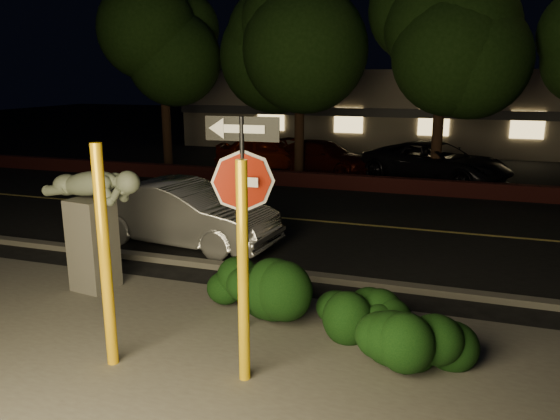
# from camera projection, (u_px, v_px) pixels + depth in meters

# --- Properties ---
(ground) EXTENTS (90.00, 90.00, 0.00)m
(ground) POSITION_uv_depth(u_px,v_px,m) (346.00, 198.00, 17.09)
(ground) COLOR black
(ground) RESTS_ON ground
(patio) EXTENTS (14.00, 6.00, 0.02)m
(patio) POSITION_uv_depth(u_px,v_px,m) (171.00, 377.00, 6.96)
(patio) COLOR #4C4944
(patio) RESTS_ON ground
(road) EXTENTS (80.00, 8.00, 0.01)m
(road) POSITION_uv_depth(u_px,v_px,m) (323.00, 222.00, 14.32)
(road) COLOR black
(road) RESTS_ON ground
(lane_marking) EXTENTS (80.00, 0.12, 0.00)m
(lane_marking) POSITION_uv_depth(u_px,v_px,m) (323.00, 221.00, 14.32)
(lane_marking) COLOR gold
(lane_marking) RESTS_ON road
(curb) EXTENTS (80.00, 0.25, 0.12)m
(curb) POSITION_uv_depth(u_px,v_px,m) (271.00, 272.00, 10.54)
(curb) COLOR #4C4944
(curb) RESTS_ON ground
(brick_wall) EXTENTS (40.00, 0.35, 0.50)m
(brick_wall) POSITION_uv_depth(u_px,v_px,m) (354.00, 183.00, 18.22)
(brick_wall) COLOR #4D1918
(brick_wall) RESTS_ON ground
(parking_lot) EXTENTS (40.00, 12.00, 0.01)m
(parking_lot) POSITION_uv_depth(u_px,v_px,m) (379.00, 164.00, 23.53)
(parking_lot) COLOR black
(parking_lot) RESTS_ON ground
(building) EXTENTS (22.00, 10.20, 4.00)m
(building) POSITION_uv_depth(u_px,v_px,m) (402.00, 107.00, 30.40)
(building) COLOR #73695C
(building) RESTS_ON ground
(tree_far_a) EXTENTS (4.60, 4.60, 7.43)m
(tree_far_a) POSITION_uv_depth(u_px,v_px,m) (162.00, 32.00, 21.01)
(tree_far_a) COLOR black
(tree_far_a) RESTS_ON ground
(tree_far_b) EXTENTS (5.20, 5.20, 8.41)m
(tree_far_b) POSITION_uv_depth(u_px,v_px,m) (300.00, 8.00, 19.34)
(tree_far_b) COLOR black
(tree_far_b) RESTS_ON ground
(tree_far_c) EXTENTS (4.80, 4.80, 7.84)m
(tree_far_c) POSITION_uv_depth(u_px,v_px,m) (446.00, 14.00, 17.53)
(tree_far_c) COLOR black
(tree_far_c) RESTS_ON ground
(yellow_pole_left) EXTENTS (0.15, 0.15, 2.97)m
(yellow_pole_left) POSITION_uv_depth(u_px,v_px,m) (105.00, 259.00, 6.94)
(yellow_pole_left) COLOR yellow
(yellow_pole_left) RESTS_ON ground
(yellow_pole_right) EXTENTS (0.14, 0.14, 2.82)m
(yellow_pole_right) POSITION_uv_depth(u_px,v_px,m) (243.00, 275.00, 6.58)
(yellow_pole_right) COLOR yellow
(yellow_pole_right) RESTS_ON ground
(signpost) EXTENTS (1.09, 0.11, 3.20)m
(signpost) POSITION_uv_depth(u_px,v_px,m) (243.00, 182.00, 7.75)
(signpost) COLOR black
(signpost) RESTS_ON ground
(sculpture) EXTENTS (2.10, 0.83, 2.23)m
(sculpture) POSITION_uv_depth(u_px,v_px,m) (92.00, 215.00, 9.51)
(sculpture) COLOR #4C4944
(sculpture) RESTS_ON ground
(hedge_center) EXTENTS (2.28, 1.51, 1.09)m
(hedge_center) POSITION_uv_depth(u_px,v_px,m) (254.00, 284.00, 8.61)
(hedge_center) COLOR black
(hedge_center) RESTS_ON ground
(hedge_right) EXTENTS (1.57, 0.85, 1.02)m
(hedge_right) POSITION_uv_depth(u_px,v_px,m) (357.00, 304.00, 7.95)
(hedge_right) COLOR black
(hedge_right) RESTS_ON ground
(hedge_far_right) EXTENTS (1.63, 1.33, 0.98)m
(hedge_far_right) POSITION_uv_depth(u_px,v_px,m) (417.00, 336.00, 7.04)
(hedge_far_right) COLOR black
(hedge_far_right) RESTS_ON ground
(silver_sedan) EXTENTS (4.54, 2.04, 1.45)m
(silver_sedan) POSITION_uv_depth(u_px,v_px,m) (184.00, 213.00, 12.28)
(silver_sedan) COLOR silver
(silver_sedan) RESTS_ON ground
(parked_car_red) EXTENTS (4.31, 2.27, 1.40)m
(parked_car_red) POSITION_uv_depth(u_px,v_px,m) (267.00, 152.00, 22.17)
(parked_car_red) COLOR maroon
(parked_car_red) RESTS_ON ground
(parked_car_darkred) EXTENTS (4.64, 3.02, 1.25)m
(parked_car_darkred) POSITION_uv_depth(u_px,v_px,m) (323.00, 157.00, 21.30)
(parked_car_darkred) COLOR #3A0B05
(parked_car_darkred) RESTS_ON ground
(parked_car_dark) EXTENTS (5.73, 4.35, 1.45)m
(parked_car_dark) POSITION_uv_depth(u_px,v_px,m) (436.00, 163.00, 19.30)
(parked_car_dark) COLOR black
(parked_car_dark) RESTS_ON ground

